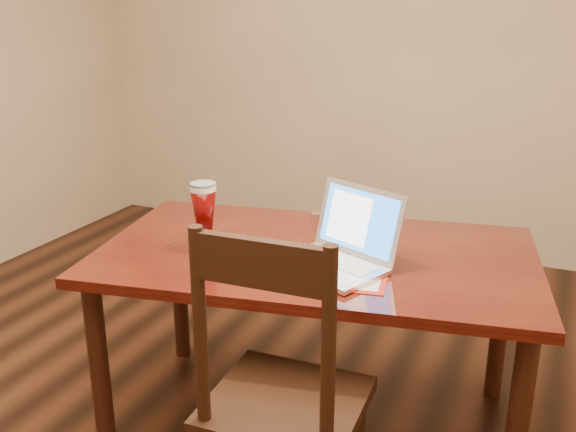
% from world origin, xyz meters
% --- Properties ---
extents(dining_table, '(1.74, 1.18, 1.02)m').
position_xyz_m(dining_table, '(0.23, 0.40, 0.67)').
color(dining_table, '#4F160A').
rests_on(dining_table, ground).
extents(dining_chair, '(0.48, 0.45, 1.08)m').
position_xyz_m(dining_chair, '(0.36, -0.18, 0.51)').
color(dining_chair, black).
rests_on(dining_chair, ground).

